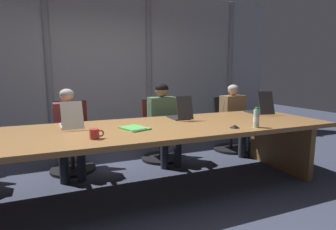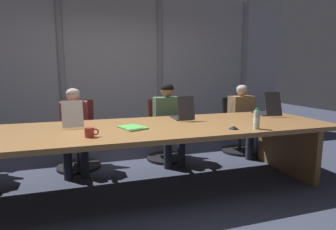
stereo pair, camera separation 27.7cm
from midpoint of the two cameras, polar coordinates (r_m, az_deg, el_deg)
ground_plane at (r=3.16m, az=-4.20°, el=-15.83°), size 15.56×15.56×0.00m
conference_table at (r=2.96m, az=-4.33°, el=-5.09°), size 4.58×1.25×0.74m
curtain_backdrop at (r=5.39m, az=-10.74°, el=10.16°), size 7.78×0.17×2.90m
laptop_left_mid at (r=3.14m, az=-17.29°, el=-1.17°), size 0.24×0.46×0.29m
laptop_center at (r=3.43m, az=5.39°, el=0.03°), size 0.21×0.38×0.30m
laptop_right_mid at (r=4.05m, az=22.09°, el=0.86°), size 0.29×0.48×0.33m
office_chair_left_mid at (r=3.97m, az=-16.65°, el=-5.74°), size 0.60×0.60×0.94m
office_chair_center at (r=4.18m, az=1.27°, el=-4.71°), size 0.60×0.60×0.92m
office_chair_right_mid at (r=4.75m, az=16.38°, el=-3.43°), size 0.60×0.60×0.91m
person_left_mid at (r=3.74m, az=-17.26°, el=-2.25°), size 0.37×0.55×1.12m
person_center at (r=3.97m, az=2.13°, el=-0.63°), size 0.42×0.55×1.17m
person_right_mid at (r=4.57m, az=17.57°, el=-0.18°), size 0.42×0.56×1.13m
water_bottle_primary at (r=3.02m, az=20.85°, el=-0.95°), size 0.07×0.07×0.22m
coffee_mug_far at (r=2.54m, az=-13.32°, el=-3.62°), size 0.13×0.09×0.09m
conference_mic_left_side at (r=2.94m, az=16.42°, el=-2.59°), size 0.11×0.11×0.03m
spiral_notepad at (r=2.88m, az=-4.80°, el=-2.70°), size 0.31×0.36×0.03m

